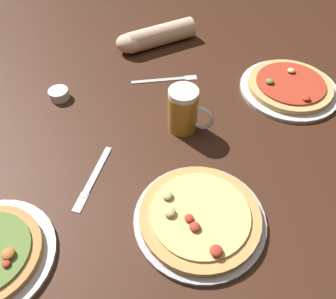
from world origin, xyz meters
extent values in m
cube|color=#3D2114|center=(0.00, 0.00, -0.01)|extent=(2.40, 2.40, 0.03)
ellipsoid|color=#B73823|center=(-0.30, -0.38, 0.04)|extent=(0.02, 0.02, 0.01)
ellipsoid|color=#C67038|center=(-0.31, -0.35, 0.04)|extent=(0.03, 0.03, 0.01)
cylinder|color=silver|center=(0.38, 0.33, 0.01)|extent=(0.33, 0.33, 0.01)
cylinder|color=tan|center=(0.38, 0.33, 0.02)|extent=(0.28, 0.28, 0.02)
cylinder|color=#B73823|center=(0.38, 0.33, 0.03)|extent=(0.23, 0.23, 0.01)
ellipsoid|color=#B73823|center=(0.41, 0.24, 0.04)|extent=(0.02, 0.02, 0.01)
ellipsoid|color=olive|center=(0.30, 0.31, 0.04)|extent=(0.03, 0.03, 0.01)
ellipsoid|color=#DBC67A|center=(0.38, 0.38, 0.04)|extent=(0.03, 0.03, 0.01)
cylinder|color=#B2B2B7|center=(0.10, -0.21, 0.01)|extent=(0.32, 0.32, 0.01)
cylinder|color=tan|center=(0.10, -0.21, 0.02)|extent=(0.29, 0.29, 0.02)
cylinder|color=#DBC67A|center=(0.10, -0.21, 0.03)|extent=(0.24, 0.24, 0.01)
ellipsoid|color=#B73823|center=(0.09, -0.25, 0.04)|extent=(0.03, 0.03, 0.01)
ellipsoid|color=#B73823|center=(0.14, -0.30, 0.04)|extent=(0.03, 0.03, 0.01)
ellipsoid|color=#B73823|center=(0.07, -0.23, 0.04)|extent=(0.02, 0.02, 0.01)
ellipsoid|color=#DBC67A|center=(0.02, -0.17, 0.04)|extent=(0.03, 0.03, 0.01)
ellipsoid|color=#DBC67A|center=(0.03, -0.21, 0.04)|extent=(0.03, 0.03, 0.01)
cylinder|color=#B27A23|center=(0.03, 0.11, 0.06)|extent=(0.09, 0.09, 0.12)
cylinder|color=white|center=(0.03, 0.11, 0.13)|extent=(0.09, 0.09, 0.02)
torus|color=silver|center=(0.08, 0.10, 0.06)|extent=(0.08, 0.04, 0.08)
cylinder|color=white|center=(-0.38, 0.21, 0.02)|extent=(0.06, 0.06, 0.03)
cube|color=silver|center=(-0.07, 0.33, 0.00)|extent=(0.19, 0.06, 0.01)
cube|color=silver|center=(0.04, 0.36, 0.00)|extent=(0.05, 0.04, 0.00)
cube|color=silver|center=(-0.19, -0.08, 0.00)|extent=(0.05, 0.18, 0.01)
cube|color=silver|center=(-0.20, -0.19, 0.00)|extent=(0.03, 0.06, 0.00)
cylinder|color=beige|center=(-0.09, 0.57, 0.04)|extent=(0.27, 0.21, 0.08)
ellipsoid|color=beige|center=(-0.20, 0.50, 0.04)|extent=(0.10, 0.08, 0.07)
camera|label=1|loc=(0.07, -0.64, 0.75)|focal=37.22mm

